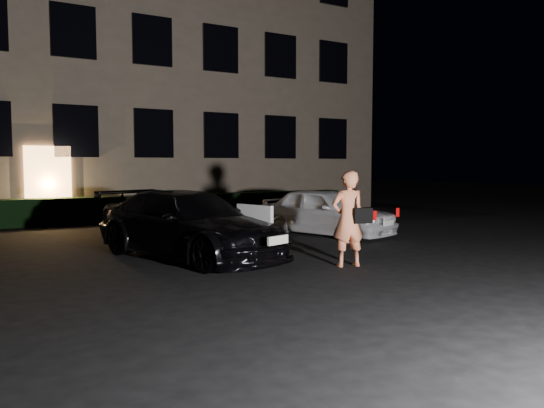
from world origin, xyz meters
TOP-DOWN VIEW (x-y plane):
  - ground at (0.00, 0.00)m, footprint 80.00×80.00m
  - building at (-0.00, 14.99)m, footprint 20.00×8.11m
  - hedge at (0.00, 10.50)m, footprint 15.00×0.70m
  - sedan at (-1.87, 2.81)m, footprint 3.23×5.06m
  - hatch at (2.49, 4.07)m, footprint 2.62×4.10m
  - man at (0.36, 0.43)m, footprint 0.75×0.56m

SIDE VIEW (x-z plane):
  - ground at x=0.00m, z-range 0.00..0.00m
  - hedge at x=0.00m, z-range 0.00..0.85m
  - hatch at x=2.49m, z-range 0.00..1.30m
  - sedan at x=-1.87m, z-range 0.00..1.37m
  - man at x=0.36m, z-range 0.00..1.79m
  - building at x=0.00m, z-range 0.00..12.00m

